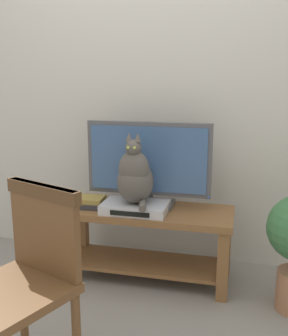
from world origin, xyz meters
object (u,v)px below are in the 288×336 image
at_px(cat, 135,177).
at_px(tv, 149,162).
at_px(wooden_chair, 26,273).
at_px(media_box, 135,207).
at_px(tv_stand, 146,231).
at_px(book_stack, 89,202).

bearing_deg(cat, tv, 71.28).
bearing_deg(wooden_chair, media_box, 78.30).
xyz_separation_m(tv_stand, wooden_chair, (-0.27, -1.09, 0.21)).
bearing_deg(book_stack, tv, 18.64).
relative_size(wooden_chair, book_stack, 3.80).
xyz_separation_m(wooden_chair, book_stack, (-0.12, 1.04, -0.01)).
xyz_separation_m(cat, wooden_chair, (-0.21, -1.01, -0.19)).
relative_size(tv, cat, 1.81).
height_order(tv_stand, cat, cat).
bearing_deg(tv, book_stack, -161.36).
bearing_deg(wooden_chair, book_stack, 96.57).
height_order(cat, wooden_chair, cat).
bearing_deg(cat, book_stack, 175.40).
bearing_deg(tv_stand, tv, 89.98).
relative_size(cat, book_stack, 1.93).
relative_size(tv_stand, cat, 2.49).
bearing_deg(media_box, cat, -85.21).
xyz_separation_m(tv, cat, (-0.05, -0.16, -0.06)).
relative_size(media_box, book_stack, 1.76).
height_order(tv, wooden_chair, tv).
bearing_deg(tv_stand, wooden_chair, -103.74).
relative_size(media_box, cat, 0.91).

